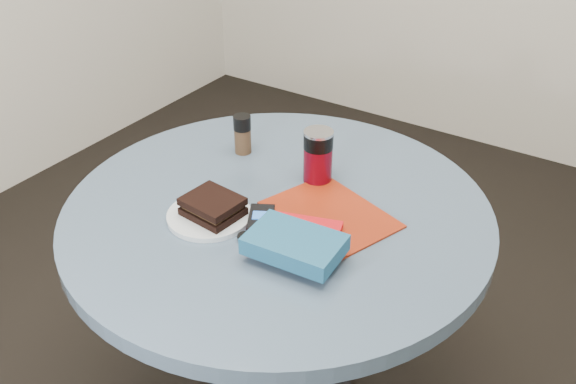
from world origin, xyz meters
The scene contains 10 objects.
table centered at (0.00, 0.00, 0.59)m, with size 1.00×1.00×0.75m.
plate centered at (-0.10, -0.12, 0.76)m, with size 0.19×0.19×0.01m, color silver.
sandwich centered at (-0.09, -0.12, 0.78)m, with size 0.13×0.12×0.04m.
soda_can centered at (0.02, 0.15, 0.82)m, with size 0.08×0.08×0.14m.
pepper_grinder centered at (-0.22, 0.17, 0.80)m, with size 0.05×0.05×0.11m.
magazine centered at (0.12, 0.03, 0.75)m, with size 0.28×0.21×0.00m, color maroon.
red_book centered at (0.10, -0.09, 0.76)m, with size 0.19×0.13×0.02m, color red.
novel centered at (0.14, -0.14, 0.79)m, with size 0.19×0.12×0.04m, color navy.
mp3_player centered at (0.02, -0.09, 0.78)m, with size 0.09×0.11×0.02m.
headphones centered at (0.04, -0.15, 0.76)m, with size 0.09×0.04×0.02m.
Camera 1 is at (0.70, -1.03, 1.59)m, focal length 40.00 mm.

